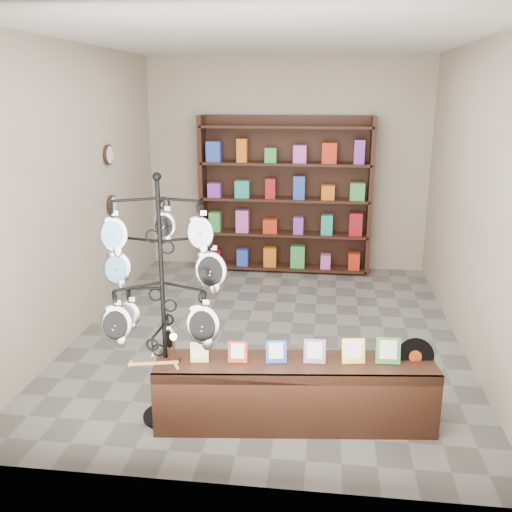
{
  "coord_description": "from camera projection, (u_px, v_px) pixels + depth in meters",
  "views": [
    {
      "loc": [
        0.58,
        -5.67,
        2.52
      ],
      "look_at": [
        -0.0,
        -1.0,
        1.15
      ],
      "focal_mm": 40.0,
      "sensor_mm": 36.0,
      "label": 1
    }
  ],
  "objects": [
    {
      "name": "back_shelving",
      "position": [
        285.0,
        200.0,
        8.07
      ],
      "size": [
        2.42,
        0.36,
        2.2
      ],
      "color": "black",
      "rests_on": "ground"
    },
    {
      "name": "front_shelf",
      "position": [
        295.0,
        393.0,
        4.42
      ],
      "size": [
        2.18,
        0.67,
        0.76
      ],
      "rotation": [
        0.0,
        0.0,
        0.11
      ],
      "color": "black",
      "rests_on": "ground"
    },
    {
      "name": "room_envelope",
      "position": [
        269.0,
        161.0,
        5.66
      ],
      "size": [
        5.0,
        5.0,
        5.0
      ],
      "color": "#AE9F8C",
      "rests_on": "ground"
    },
    {
      "name": "display_tree",
      "position": [
        162.0,
        283.0,
        4.26
      ],
      "size": [
        1.0,
        0.92,
        1.97
      ],
      "rotation": [
        0.0,
        0.0,
        0.14
      ],
      "color": "black",
      "rests_on": "ground"
    },
    {
      "name": "wall_clocks",
      "position": [
        110.0,
        180.0,
        6.75
      ],
      "size": [
        0.03,
        0.24,
        0.84
      ],
      "color": "black",
      "rests_on": "ground"
    },
    {
      "name": "ground",
      "position": [
        268.0,
        333.0,
        6.17
      ],
      "size": [
        5.0,
        5.0,
        0.0
      ],
      "primitive_type": "plane",
      "color": "slate",
      "rests_on": "ground"
    }
  ]
}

